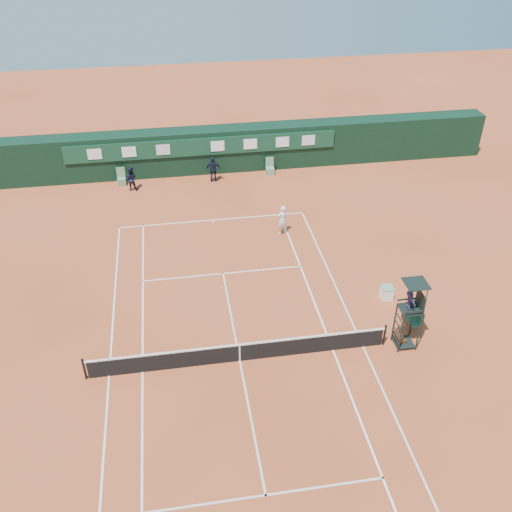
{
  "coord_description": "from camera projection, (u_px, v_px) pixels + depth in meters",
  "views": [
    {
      "loc": [
        -2.12,
        -17.46,
        17.5
      ],
      "look_at": [
        1.67,
        6.0,
        1.2
      ],
      "focal_mm": 40.0,
      "sensor_mm": 36.0,
      "label": 1
    }
  ],
  "objects": [
    {
      "name": "ball_kid_right",
      "position": [
        213.0,
        169.0,
        37.76
      ],
      "size": [
        1.05,
        0.48,
        1.76
      ],
      "primitive_type": "imported",
      "rotation": [
        0.0,
        0.0,
        3.09
      ],
      "color": "black",
      "rests_on": "ground"
    },
    {
      "name": "tennis_ball",
      "position": [
        257.0,
        266.0,
        30.12
      ],
      "size": [
        0.07,
        0.07,
        0.07
      ],
      "primitive_type": "sphere",
      "color": "yellow",
      "rests_on": "ground"
    },
    {
      "name": "back_wall",
      "position": [
        202.0,
        150.0,
        38.79
      ],
      "size": [
        40.0,
        1.65,
        3.0
      ],
      "color": "black",
      "rests_on": "ground"
    },
    {
      "name": "player",
      "position": [
        282.0,
        220.0,
        32.34
      ],
      "size": [
        0.76,
        0.64,
        1.79
      ],
      "primitive_type": "imported",
      "rotation": [
        0.0,
        0.0,
        3.51
      ],
      "color": "white",
      "rests_on": "ground"
    },
    {
      "name": "ball_kid_left",
      "position": [
        131.0,
        179.0,
        36.83
      ],
      "size": [
        0.87,
        0.72,
        1.6
      ],
      "primitive_type": "imported",
      "rotation": [
        0.0,
        0.0,
        2.98
      ],
      "color": "black",
      "rests_on": "ground"
    },
    {
      "name": "player_bench",
      "position": [
        415.0,
        315.0,
        25.94
      ],
      "size": [
        0.55,
        1.2,
        1.1
      ],
      "color": "#1B4530",
      "rests_on": "ground"
    },
    {
      "name": "linesman_chair_left",
      "position": [
        122.0,
        180.0,
        37.72
      ],
      "size": [
        0.55,
        0.5,
        1.15
      ],
      "color": "#55825F",
      "rests_on": "ground"
    },
    {
      "name": "tennis_net",
      "position": [
        240.0,
        352.0,
        24.1
      ],
      "size": [
        12.9,
        0.1,
        1.1
      ],
      "color": "black",
      "rests_on": "ground"
    },
    {
      "name": "linesman_chair_right",
      "position": [
        270.0,
        169.0,
        39.03
      ],
      "size": [
        0.55,
        0.5,
        1.15
      ],
      "color": "#5C8D69",
      "rests_on": "ground"
    },
    {
      "name": "ground",
      "position": [
        240.0,
        361.0,
        24.39
      ],
      "size": [
        90.0,
        90.0,
        0.0
      ],
      "primitive_type": "plane",
      "color": "#BB522C",
      "rests_on": "ground"
    },
    {
      "name": "umpire_chair",
      "position": [
        411.0,
        302.0,
        23.81
      ],
      "size": [
        0.96,
        0.95,
        3.42
      ],
      "color": "black",
      "rests_on": "ground"
    },
    {
      "name": "court_lines",
      "position": [
        240.0,
        361.0,
        24.39
      ],
      "size": [
        11.05,
        23.85,
        0.01
      ],
      "color": "silver",
      "rests_on": "ground"
    },
    {
      "name": "tennis_bag",
      "position": [
        399.0,
        338.0,
        25.34
      ],
      "size": [
        0.42,
        0.79,
        0.28
      ],
      "primitive_type": "cube",
      "rotation": [
        0.0,
        0.0,
        0.13
      ],
      "color": "black",
      "rests_on": "ground"
    },
    {
      "name": "cooler",
      "position": [
        387.0,
        293.0,
        27.76
      ],
      "size": [
        0.57,
        0.57,
        0.65
      ],
      "color": "white",
      "rests_on": "ground"
    }
  ]
}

